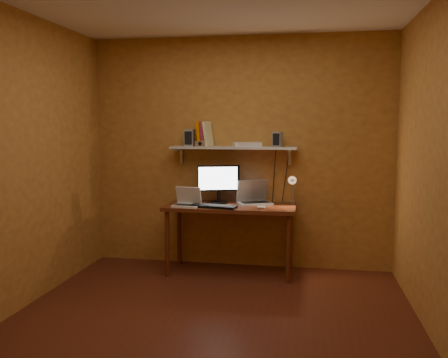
% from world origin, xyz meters
% --- Properties ---
extents(room, '(3.44, 3.24, 2.64)m').
position_xyz_m(room, '(0.00, 0.00, 1.30)').
color(room, '#532215').
rests_on(room, ground).
extents(desk, '(1.40, 0.60, 0.75)m').
position_xyz_m(desk, '(-0.06, 1.28, 0.66)').
color(desk, maroon).
rests_on(desk, ground).
extents(wall_shelf, '(1.40, 0.25, 0.21)m').
position_xyz_m(wall_shelf, '(-0.06, 1.47, 1.36)').
color(wall_shelf, silver).
rests_on(wall_shelf, room).
extents(monitor, '(0.45, 0.25, 0.42)m').
position_xyz_m(monitor, '(-0.21, 1.40, 0.99)').
color(monitor, black).
rests_on(monitor, desk).
extents(laptop, '(0.43, 0.38, 0.26)m').
position_xyz_m(laptop, '(0.18, 1.43, 0.82)').
color(laptop, gray).
rests_on(laptop, desk).
extents(netbook, '(0.30, 0.23, 0.21)m').
position_xyz_m(netbook, '(-0.50, 1.13, 0.81)').
color(netbook, white).
rests_on(netbook, desk).
extents(keyboard, '(0.51, 0.24, 0.03)m').
position_xyz_m(keyboard, '(-0.21, 1.10, 0.76)').
color(keyboard, black).
rests_on(keyboard, desk).
extents(mouse, '(0.10, 0.08, 0.03)m').
position_xyz_m(mouse, '(0.30, 1.12, 0.77)').
color(mouse, white).
rests_on(mouse, desk).
extents(desk_lamp, '(0.09, 0.23, 0.38)m').
position_xyz_m(desk_lamp, '(0.60, 1.41, 0.96)').
color(desk_lamp, silver).
rests_on(desk_lamp, desk).
extents(speaker_left, '(0.11, 0.11, 0.19)m').
position_xyz_m(speaker_left, '(-0.55, 1.48, 1.47)').
color(speaker_left, gray).
rests_on(speaker_left, wall_shelf).
extents(speaker_right, '(0.11, 0.11, 0.17)m').
position_xyz_m(speaker_right, '(0.43, 1.48, 1.46)').
color(speaker_right, gray).
rests_on(speaker_right, wall_shelf).
extents(books, '(0.17, 0.20, 0.28)m').
position_xyz_m(books, '(-0.38, 1.49, 1.51)').
color(books, orange).
rests_on(books, wall_shelf).
extents(shelf_camera, '(0.11, 0.06, 0.07)m').
position_xyz_m(shelf_camera, '(-0.42, 1.40, 1.41)').
color(shelf_camera, silver).
rests_on(shelf_camera, wall_shelf).
extents(router, '(0.34, 0.28, 0.05)m').
position_xyz_m(router, '(0.10, 1.48, 1.40)').
color(router, white).
rests_on(router, wall_shelf).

